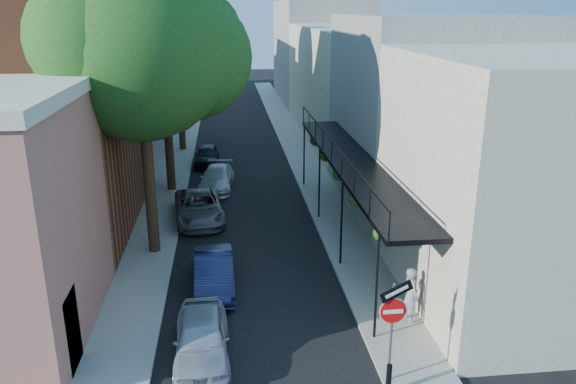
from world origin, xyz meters
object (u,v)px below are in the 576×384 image
object	(u,v)px
oak_near	(152,49)
parked_car_e	(207,155)
parked_car_a	(202,338)
parked_car_b	(214,272)
oak_far	(183,25)
parked_car_d	(217,178)
parked_car_c	(199,207)
pedestrian	(411,295)
bollard	(389,379)
oak_mid	(171,55)
sign_post	(393,315)

from	to	relation	value
oak_near	parked_car_e	xyz separation A→B (m)	(1.29, 12.87, -7.28)
parked_car_a	parked_car_b	size ratio (longest dim) A/B	0.99
oak_far	parked_car_e	distance (m)	8.80
oak_far	parked_car_d	distance (m)	12.11
parked_car_c	pedestrian	world-z (taller)	pedestrian
parked_car_b	parked_car_d	distance (m)	11.37
bollard	parked_car_b	xyz separation A→B (m)	(-4.40, 6.22, 0.10)
oak_near	parked_car_b	distance (m)	8.31
oak_far	oak_near	bearing A→B (deg)	-90.04
oak_near	parked_car_d	bearing A→B (deg)	75.90
bollard	parked_car_b	distance (m)	7.62
oak_mid	oak_far	size ratio (longest dim) A/B	0.86
parked_car_b	parked_car_a	bearing A→B (deg)	-95.72
oak_mid	oak_near	bearing A→B (deg)	-89.63
parked_car_d	pedestrian	size ratio (longest dim) A/B	2.32
sign_post	oak_far	bearing A→B (deg)	103.91
oak_far	pedestrian	xyz separation A→B (m)	(7.95, -23.50, -7.26)
oak_far	parked_car_d	world-z (taller)	oak_far
parked_car_c	parked_car_d	bearing A→B (deg)	74.67
oak_far	parked_car_a	size ratio (longest dim) A/B	3.19
oak_mid	parked_car_d	world-z (taller)	oak_mid
oak_mid	parked_car_d	xyz separation A→B (m)	(2.02, -0.14, -6.46)
pedestrian	oak_far	bearing A→B (deg)	9.21
sign_post	oak_far	distance (m)	27.80
oak_mid	parked_car_b	xyz separation A→B (m)	(2.02, -11.51, -6.44)
oak_near	oak_mid	distance (m)	8.01
sign_post	parked_car_d	world-z (taller)	sign_post
oak_far	oak_mid	bearing A→B (deg)	-90.41
oak_mid	parked_car_a	distance (m)	16.92
oak_far	parked_car_b	bearing A→B (deg)	-84.57
oak_mid	parked_car_e	xyz separation A→B (m)	(1.34, 4.90, -6.45)
parked_car_e	oak_far	bearing A→B (deg)	109.07
oak_far	parked_car_b	world-z (taller)	oak_far
parked_car_c	sign_post	bearing A→B (deg)	-72.82
oak_near	oak_mid	size ratio (longest dim) A/B	1.12
pedestrian	parked_car_d	bearing A→B (deg)	13.24
parked_car_a	pedestrian	size ratio (longest dim) A/B	2.12
oak_near	parked_car_a	bearing A→B (deg)	-77.48
oak_near	oak_far	bearing A→B (deg)	89.96
bollard	parked_car_c	distance (m)	13.95
oak_near	parked_car_b	xyz separation A→B (m)	(1.97, -3.54, -7.26)
parked_car_a	parked_car_c	size ratio (longest dim) A/B	0.81
parked_car_c	oak_near	bearing A→B (deg)	-116.46
bollard	parked_car_b	world-z (taller)	parked_car_b
sign_post	parked_car_b	world-z (taller)	sign_post
bollard	oak_mid	xyz separation A→B (m)	(-6.42, 17.73, 6.54)
oak_mid	parked_car_c	xyz separation A→B (m)	(1.25, -4.77, -6.42)
parked_car_b	parked_car_d	world-z (taller)	parked_car_b
bollard	parked_car_c	xyz separation A→B (m)	(-5.17, 12.96, 0.12)
parked_car_d	parked_car_e	bearing A→B (deg)	103.40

